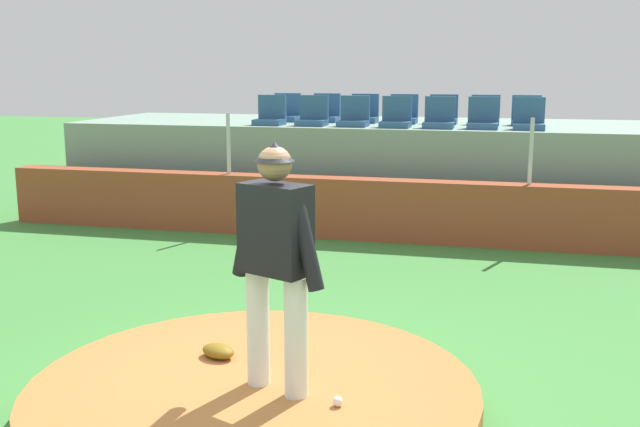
% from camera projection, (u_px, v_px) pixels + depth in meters
% --- Properties ---
extents(ground_plane, '(60.00, 60.00, 0.00)m').
position_uv_depth(ground_plane, '(254.00, 412.00, 5.61)').
color(ground_plane, '#3F833A').
extents(pitchers_mound, '(3.39, 3.39, 0.24)m').
position_uv_depth(pitchers_mound, '(253.00, 398.00, 5.59)').
color(pitchers_mound, '#AD6D36').
rests_on(pitchers_mound, ground_plane).
extents(pitcher, '(0.80, 0.44, 1.82)m').
position_uv_depth(pitcher, '(276.00, 250.00, 5.26)').
color(pitcher, silver).
rests_on(pitcher, pitchers_mound).
extents(baseball, '(0.07, 0.07, 0.07)m').
position_uv_depth(baseball, '(337.00, 401.00, 5.18)').
color(baseball, white).
rests_on(baseball, pitchers_mound).
extents(fielding_glove, '(0.35, 0.30, 0.11)m').
position_uv_depth(fielding_glove, '(218.00, 351.00, 6.05)').
color(fielding_glove, brown).
rests_on(fielding_glove, pitchers_mound).
extents(brick_barrier, '(12.31, 0.40, 0.92)m').
position_uv_depth(brick_barrier, '(382.00, 210.00, 11.17)').
color(brick_barrier, '#984529').
rests_on(brick_barrier, ground_plane).
extents(fence_post_left, '(0.06, 0.06, 0.95)m').
position_uv_depth(fence_post_left, '(228.00, 144.00, 11.57)').
color(fence_post_left, silver).
rests_on(fence_post_left, brick_barrier).
extents(fence_post_right, '(0.06, 0.06, 0.95)m').
position_uv_depth(fence_post_right, '(531.00, 151.00, 10.49)').
color(fence_post_right, silver).
rests_on(fence_post_right, brick_barrier).
extents(bleacher_platform, '(11.53, 3.18, 1.61)m').
position_uv_depth(bleacher_platform, '(403.00, 168.00, 13.28)').
color(bleacher_platform, gray).
rests_on(bleacher_platform, ground_plane).
extents(stadium_chair_0, '(0.48, 0.44, 0.50)m').
position_uv_depth(stadium_chair_0, '(270.00, 116.00, 12.57)').
color(stadium_chair_0, '#2D5580').
rests_on(stadium_chair_0, bleacher_platform).
extents(stadium_chair_1, '(0.48, 0.44, 0.50)m').
position_uv_depth(stadium_chair_1, '(313.00, 116.00, 12.42)').
color(stadium_chair_1, '#2D5580').
rests_on(stadium_chair_1, bleacher_platform).
extents(stadium_chair_2, '(0.48, 0.44, 0.50)m').
position_uv_depth(stadium_chair_2, '(354.00, 117.00, 12.26)').
color(stadium_chair_2, '#2D5580').
rests_on(stadium_chair_2, bleacher_platform).
extents(stadium_chair_3, '(0.48, 0.44, 0.50)m').
position_uv_depth(stadium_chair_3, '(396.00, 118.00, 12.05)').
color(stadium_chair_3, '#2D5580').
rests_on(stadium_chair_3, bleacher_platform).
extents(stadium_chair_4, '(0.48, 0.44, 0.50)m').
position_uv_depth(stadium_chair_4, '(439.00, 118.00, 11.91)').
color(stadium_chair_4, '#2D5580').
rests_on(stadium_chair_4, bleacher_platform).
extents(stadium_chair_5, '(0.48, 0.44, 0.50)m').
position_uv_depth(stadium_chair_5, '(483.00, 119.00, 11.77)').
color(stadium_chair_5, '#2D5580').
rests_on(stadium_chair_5, bleacher_platform).
extents(stadium_chair_6, '(0.48, 0.44, 0.50)m').
position_uv_depth(stadium_chair_6, '(529.00, 120.00, 11.61)').
color(stadium_chair_6, '#2D5580').
rests_on(stadium_chair_6, bleacher_platform).
extents(stadium_chair_7, '(0.48, 0.44, 0.50)m').
position_uv_depth(stadium_chair_7, '(286.00, 113.00, 13.43)').
color(stadium_chair_7, '#2D5580').
rests_on(stadium_chair_7, bleacher_platform).
extents(stadium_chair_8, '(0.48, 0.44, 0.50)m').
position_uv_depth(stadium_chair_8, '(326.00, 113.00, 13.29)').
color(stadium_chair_8, '#2D5580').
rests_on(stadium_chair_8, bleacher_platform).
extents(stadium_chair_9, '(0.48, 0.44, 0.50)m').
position_uv_depth(stadium_chair_9, '(364.00, 114.00, 13.11)').
color(stadium_chair_9, '#2D5580').
rests_on(stadium_chair_9, bleacher_platform).
extents(stadium_chair_10, '(0.48, 0.44, 0.50)m').
position_uv_depth(stadium_chair_10, '(403.00, 114.00, 12.92)').
color(stadium_chair_10, '#2D5580').
rests_on(stadium_chair_10, bleacher_platform).
extents(stadium_chair_11, '(0.48, 0.44, 0.50)m').
position_uv_depth(stadium_chair_11, '(443.00, 115.00, 12.80)').
color(stadium_chair_11, '#2D5580').
rests_on(stadium_chair_11, bleacher_platform).
extents(stadium_chair_12, '(0.48, 0.44, 0.50)m').
position_uv_depth(stadium_chair_12, '(485.00, 115.00, 12.60)').
color(stadium_chair_12, '#2D5580').
rests_on(stadium_chair_12, bleacher_platform).
extents(stadium_chair_13, '(0.48, 0.44, 0.50)m').
position_uv_depth(stadium_chair_13, '(526.00, 116.00, 12.46)').
color(stadium_chair_13, '#2D5580').
rests_on(stadium_chair_13, bleacher_platform).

